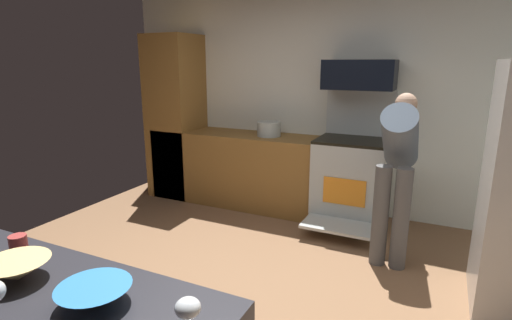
{
  "coord_description": "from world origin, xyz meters",
  "views": [
    {
      "loc": [
        1.29,
        -2.25,
        1.75
      ],
      "look_at": [
        0.08,
        0.3,
        1.05
      ],
      "focal_mm": 27.54,
      "sensor_mm": 36.0,
      "label": 1
    }
  ],
  "objects_px": {
    "oven_range": "(351,179)",
    "stock_pot": "(269,129)",
    "wine_glass_mid": "(188,310)",
    "mug_coffee": "(18,245)",
    "mixing_bowl_large": "(95,295)",
    "mixing_bowl_small": "(17,270)",
    "microwave": "(359,75)",
    "person_cook": "(397,163)"
  },
  "relations": [
    {
      "from": "person_cook",
      "to": "mixing_bowl_large",
      "type": "distance_m",
      "value": 2.76
    },
    {
      "from": "stock_pot",
      "to": "mug_coffee",
      "type": "bearing_deg",
      "value": -87.26
    },
    {
      "from": "wine_glass_mid",
      "to": "microwave",
      "type": "bearing_deg",
      "value": 93.34
    },
    {
      "from": "wine_glass_mid",
      "to": "mixing_bowl_small",
      "type": "bearing_deg",
      "value": 179.01
    },
    {
      "from": "oven_range",
      "to": "wine_glass_mid",
      "type": "relative_size",
      "value": 9.12
    },
    {
      "from": "microwave",
      "to": "stock_pot",
      "type": "height_order",
      "value": "microwave"
    },
    {
      "from": "wine_glass_mid",
      "to": "stock_pot",
      "type": "distance_m",
      "value": 3.58
    },
    {
      "from": "microwave",
      "to": "oven_range",
      "type": "bearing_deg",
      "value": -90.0
    },
    {
      "from": "microwave",
      "to": "mug_coffee",
      "type": "relative_size",
      "value": 8.43
    },
    {
      "from": "oven_range",
      "to": "microwave",
      "type": "distance_m",
      "value": 1.13
    },
    {
      "from": "microwave",
      "to": "wine_glass_mid",
      "type": "relative_size",
      "value": 4.58
    },
    {
      "from": "oven_range",
      "to": "stock_pot",
      "type": "height_order",
      "value": "oven_range"
    },
    {
      "from": "mixing_bowl_large",
      "to": "microwave",
      "type": "bearing_deg",
      "value": 86.19
    },
    {
      "from": "mixing_bowl_small",
      "to": "mug_coffee",
      "type": "distance_m",
      "value": 0.26
    },
    {
      "from": "oven_range",
      "to": "mixing_bowl_large",
      "type": "height_order",
      "value": "oven_range"
    },
    {
      "from": "mixing_bowl_small",
      "to": "person_cook",
      "type": "bearing_deg",
      "value": 66.4
    },
    {
      "from": "person_cook",
      "to": "wine_glass_mid",
      "type": "height_order",
      "value": "person_cook"
    },
    {
      "from": "oven_range",
      "to": "mug_coffee",
      "type": "bearing_deg",
      "value": -104.95
    },
    {
      "from": "person_cook",
      "to": "wine_glass_mid",
      "type": "xyz_separation_m",
      "value": [
        -0.32,
        -2.69,
        0.12
      ]
    },
    {
      "from": "wine_glass_mid",
      "to": "stock_pot",
      "type": "relative_size",
      "value": 0.57
    },
    {
      "from": "mixing_bowl_large",
      "to": "person_cook",
      "type": "bearing_deg",
      "value": 74.16
    },
    {
      "from": "person_cook",
      "to": "mixing_bowl_large",
      "type": "bearing_deg",
      "value": -105.84
    },
    {
      "from": "mug_coffee",
      "to": "stock_pot",
      "type": "xyz_separation_m",
      "value": [
        -0.15,
        3.21,
        0.04
      ]
    },
    {
      "from": "person_cook",
      "to": "wine_glass_mid",
      "type": "relative_size",
      "value": 9.19
    },
    {
      "from": "mug_coffee",
      "to": "mixing_bowl_large",
      "type": "bearing_deg",
      "value": -12.3
    },
    {
      "from": "microwave",
      "to": "stock_pot",
      "type": "distance_m",
      "value": 1.2
    },
    {
      "from": "mixing_bowl_small",
      "to": "mug_coffee",
      "type": "height_order",
      "value": "mug_coffee"
    },
    {
      "from": "person_cook",
      "to": "mixing_bowl_large",
      "type": "height_order",
      "value": "person_cook"
    },
    {
      "from": "mixing_bowl_small",
      "to": "stock_pot",
      "type": "relative_size",
      "value": 0.93
    },
    {
      "from": "mug_coffee",
      "to": "person_cook",
      "type": "bearing_deg",
      "value": 61.33
    },
    {
      "from": "mug_coffee",
      "to": "stock_pot",
      "type": "distance_m",
      "value": 3.21
    },
    {
      "from": "oven_range",
      "to": "person_cook",
      "type": "distance_m",
      "value": 0.94
    },
    {
      "from": "wine_glass_mid",
      "to": "mug_coffee",
      "type": "bearing_deg",
      "value": 171.15
    },
    {
      "from": "microwave",
      "to": "mixing_bowl_large",
      "type": "height_order",
      "value": "microwave"
    },
    {
      "from": "person_cook",
      "to": "stock_pot",
      "type": "height_order",
      "value": "person_cook"
    },
    {
      "from": "person_cook",
      "to": "stock_pot",
      "type": "relative_size",
      "value": 5.27
    },
    {
      "from": "oven_range",
      "to": "stock_pot",
      "type": "relative_size",
      "value": 5.23
    },
    {
      "from": "mixing_bowl_large",
      "to": "mixing_bowl_small",
      "type": "relative_size",
      "value": 1.03
    },
    {
      "from": "oven_range",
      "to": "mug_coffee",
      "type": "distance_m",
      "value": 3.34
    },
    {
      "from": "person_cook",
      "to": "mixing_bowl_small",
      "type": "bearing_deg",
      "value": -113.6
    },
    {
      "from": "oven_range",
      "to": "person_cook",
      "type": "xyz_separation_m",
      "value": [
        0.53,
        -0.67,
        0.4
      ]
    },
    {
      "from": "microwave",
      "to": "mixing_bowl_large",
      "type": "relative_size",
      "value": 2.76
    }
  ]
}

